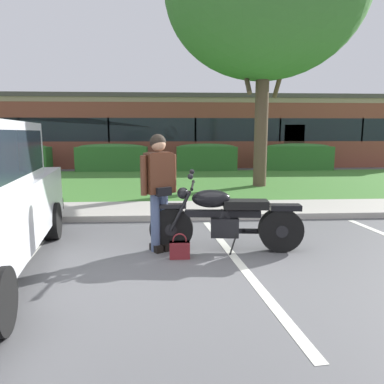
{
  "coord_description": "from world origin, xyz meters",
  "views": [
    {
      "loc": [
        -0.42,
        -4.38,
        1.73
      ],
      "look_at": [
        -0.11,
        0.91,
        0.85
      ],
      "focal_mm": 33.76,
      "sensor_mm": 36.0,
      "label": 1
    }
  ],
  "objects_px": {
    "handbag": "(180,248)",
    "hedge_right": "(298,156)",
    "hedge_center_left": "(112,157)",
    "hedge_center_right": "(206,157)",
    "rider_person": "(159,184)",
    "hedge_left": "(15,157)",
    "brick_building": "(190,131)",
    "motorcycle": "(232,219)"
  },
  "relations": [
    {
      "from": "rider_person",
      "to": "hedge_center_right",
      "type": "xyz_separation_m",
      "value": [
        1.75,
        10.94,
        -0.34
      ]
    },
    {
      "from": "hedge_left",
      "to": "hedge_center_left",
      "type": "height_order",
      "value": "same"
    },
    {
      "from": "hedge_right",
      "to": "handbag",
      "type": "bearing_deg",
      "value": -116.47
    },
    {
      "from": "motorcycle",
      "to": "hedge_left",
      "type": "xyz_separation_m",
      "value": [
        -7.64,
        11.02,
        0.17
      ]
    },
    {
      "from": "motorcycle",
      "to": "handbag",
      "type": "height_order",
      "value": "motorcycle"
    },
    {
      "from": "motorcycle",
      "to": "rider_person",
      "type": "distance_m",
      "value": 1.18
    },
    {
      "from": "handbag",
      "to": "hedge_left",
      "type": "height_order",
      "value": "hedge_left"
    },
    {
      "from": "hedge_left",
      "to": "motorcycle",
      "type": "bearing_deg",
      "value": -55.27
    },
    {
      "from": "handbag",
      "to": "hedge_right",
      "type": "xyz_separation_m",
      "value": [
        5.63,
        11.32,
        0.51
      ]
    },
    {
      "from": "hedge_left",
      "to": "brick_building",
      "type": "distance_m",
      "value": 10.35
    },
    {
      "from": "hedge_left",
      "to": "rider_person",
      "type": "bearing_deg",
      "value": -58.97
    },
    {
      "from": "hedge_left",
      "to": "hedge_center_left",
      "type": "bearing_deg",
      "value": -0.0
    },
    {
      "from": "hedge_center_left",
      "to": "hedge_center_right",
      "type": "distance_m",
      "value": 4.17
    },
    {
      "from": "hedge_center_right",
      "to": "motorcycle",
      "type": "bearing_deg",
      "value": -93.6
    },
    {
      "from": "rider_person",
      "to": "hedge_right",
      "type": "distance_m",
      "value": 12.44
    },
    {
      "from": "motorcycle",
      "to": "rider_person",
      "type": "relative_size",
      "value": 1.32
    },
    {
      "from": "motorcycle",
      "to": "hedge_center_left",
      "type": "height_order",
      "value": "hedge_center_left"
    },
    {
      "from": "rider_person",
      "to": "hedge_center_right",
      "type": "distance_m",
      "value": 11.08
    },
    {
      "from": "rider_person",
      "to": "hedge_center_left",
      "type": "xyz_separation_m",
      "value": [
        -2.41,
        10.94,
        -0.34
      ]
    },
    {
      "from": "hedge_center_left",
      "to": "brick_building",
      "type": "distance_m",
      "value": 7.63
    },
    {
      "from": "hedge_right",
      "to": "rider_person",
      "type": "bearing_deg",
      "value": -118.42
    },
    {
      "from": "motorcycle",
      "to": "hedge_center_left",
      "type": "bearing_deg",
      "value": 107.49
    },
    {
      "from": "hedge_center_left",
      "to": "rider_person",
      "type": "bearing_deg",
      "value": -77.56
    },
    {
      "from": "motorcycle",
      "to": "rider_person",
      "type": "bearing_deg",
      "value": 175.57
    },
    {
      "from": "brick_building",
      "to": "hedge_center_right",
      "type": "bearing_deg",
      "value": -86.53
    },
    {
      "from": "motorcycle",
      "to": "rider_person",
      "type": "xyz_separation_m",
      "value": [
        -1.06,
        0.08,
        0.51
      ]
    },
    {
      "from": "hedge_center_right",
      "to": "hedge_right",
      "type": "height_order",
      "value": "same"
    },
    {
      "from": "rider_person",
      "to": "brick_building",
      "type": "bearing_deg",
      "value": 85.56
    },
    {
      "from": "hedge_left",
      "to": "hedge_right",
      "type": "xyz_separation_m",
      "value": [
        12.5,
        0.0,
        0.0
      ]
    },
    {
      "from": "hedge_center_right",
      "to": "hedge_right",
      "type": "relative_size",
      "value": 0.87
    },
    {
      "from": "hedge_center_right",
      "to": "handbag",
      "type": "bearing_deg",
      "value": -97.39
    },
    {
      "from": "hedge_center_left",
      "to": "hedge_center_right",
      "type": "height_order",
      "value": "same"
    },
    {
      "from": "rider_person",
      "to": "hedge_center_left",
      "type": "height_order",
      "value": "rider_person"
    },
    {
      "from": "hedge_center_right",
      "to": "hedge_center_left",
      "type": "bearing_deg",
      "value": -180.0
    },
    {
      "from": "brick_building",
      "to": "hedge_right",
      "type": "bearing_deg",
      "value": -55.09
    },
    {
      "from": "rider_person",
      "to": "handbag",
      "type": "relative_size",
      "value": 4.74
    },
    {
      "from": "hedge_center_left",
      "to": "hedge_right",
      "type": "relative_size",
      "value": 1.01
    },
    {
      "from": "handbag",
      "to": "hedge_center_left",
      "type": "relative_size",
      "value": 0.12
    },
    {
      "from": "rider_person",
      "to": "hedge_left",
      "type": "xyz_separation_m",
      "value": [
        -6.58,
        10.94,
        -0.34
      ]
    },
    {
      "from": "handbag",
      "to": "hedge_center_left",
      "type": "bearing_deg",
      "value": 103.41
    },
    {
      "from": "handbag",
      "to": "hedge_center_right",
      "type": "height_order",
      "value": "hedge_center_right"
    },
    {
      "from": "handbag",
      "to": "motorcycle",
      "type": "bearing_deg",
      "value": 20.88
    }
  ]
}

